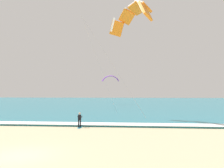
{
  "coord_description": "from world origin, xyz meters",
  "views": [
    {
      "loc": [
        7.08,
        -13.86,
        3.98
      ],
      "look_at": [
        4.33,
        16.02,
        5.0
      ],
      "focal_mm": 36.91,
      "sensor_mm": 36.0,
      "label": 1
    }
  ],
  "objects": [
    {
      "name": "kite_primary",
      "position": [
        7.0,
        14.48,
        13.59
      ],
      "size": [
        8.15,
        8.37,
        13.8
      ],
      "color": "orange"
    },
    {
      "name": "surfboard",
      "position": [
        1.15,
        11.26,
        0.03
      ],
      "size": [
        0.54,
        1.43,
        0.09
      ],
      "color": "#239EC6",
      "rests_on": "ground"
    },
    {
      "name": "surf_foam",
      "position": [
        0.0,
        13.02,
        0.22
      ],
      "size": [
        200.0,
        2.39,
        0.04
      ],
      "primitive_type": "cube",
      "color": "white",
      "rests_on": "sea"
    },
    {
      "name": "kitesurfer",
      "position": [
        1.15,
        11.28,
        0.94
      ],
      "size": [
        0.55,
        0.54,
        1.69
      ],
      "color": "black",
      "rests_on": "ground"
    },
    {
      "name": "ground_plane",
      "position": [
        0.0,
        0.0,
        0.0
      ],
      "size": [
        200.0,
        200.0,
        0.0
      ],
      "primitive_type": "plane",
      "color": "#C6B78E"
    },
    {
      "name": "kite_distant",
      "position": [
        0.43,
        53.7,
        8.14
      ],
      "size": [
        5.16,
        1.64,
        1.85
      ],
      "color": "purple"
    },
    {
      "name": "sea",
      "position": [
        0.0,
        72.02,
        0.1
      ],
      "size": [
        200.0,
        120.0,
        0.2
      ],
      "primitive_type": "cube",
      "color": "teal",
      "rests_on": "ground"
    }
  ]
}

